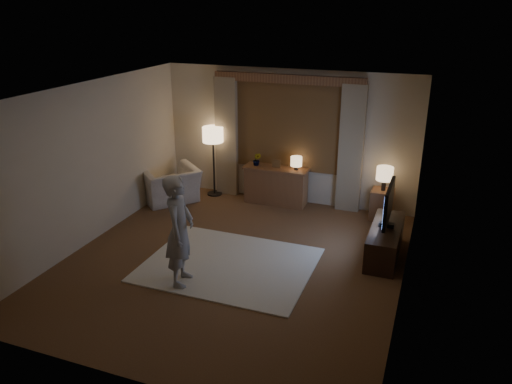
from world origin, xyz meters
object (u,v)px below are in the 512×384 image
at_px(armchair, 170,185).
at_px(tv_stand, 385,241).
at_px(side_table, 382,205).
at_px(sideboard, 276,186).
at_px(person, 179,231).

bearing_deg(armchair, tv_stand, 119.35).
distance_m(armchair, side_table, 4.11).
height_order(side_table, tv_stand, side_table).
relative_size(sideboard, person, 0.75).
distance_m(side_table, person, 4.07).
relative_size(side_table, tv_stand, 0.40).
distance_m(sideboard, person, 3.37).
relative_size(sideboard, side_table, 2.14).
bearing_deg(person, sideboard, -17.15).
bearing_deg(armchair, sideboard, 148.17).
bearing_deg(side_table, tv_stand, -80.69).
bearing_deg(sideboard, tv_stand, -32.96).
relative_size(armchair, tv_stand, 0.75).
relative_size(armchair, side_table, 1.88).
relative_size(sideboard, armchair, 1.14).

